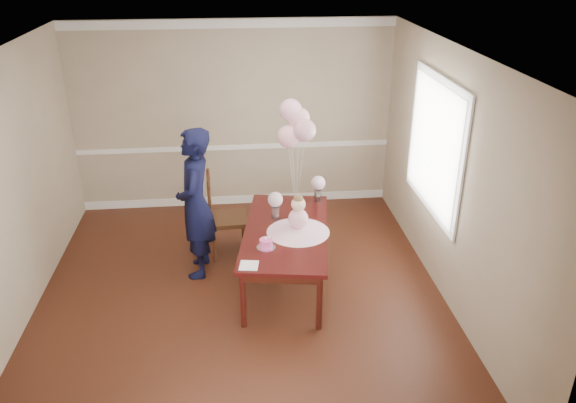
{
  "coord_description": "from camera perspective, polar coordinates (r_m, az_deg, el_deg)",
  "views": [
    {
      "loc": [
        -0.01,
        -5.26,
        3.66
      ],
      "look_at": [
        0.54,
        0.25,
        1.05
      ],
      "focal_mm": 35.0,
      "sensor_mm": 36.0,
      "label": 1
    }
  ],
  "objects": [
    {
      "name": "table_leg_br",
      "position": [
        7.21,
        3.27,
        -2.36
      ],
      "size": [
        0.07,
        0.07,
        0.65
      ],
      "primitive_type": "cylinder",
      "rotation": [
        0.0,
        0.0,
        -0.16
      ],
      "color": "black",
      "rests_on": "floor"
    },
    {
      "name": "chair_leg_fr",
      "position": [
        7.0,
        -4.36,
        -4.21
      ],
      "size": [
        0.04,
        0.04,
        0.46
      ],
      "primitive_type": "cylinder",
      "rotation": [
        0.0,
        0.0,
        0.05
      ],
      "color": "#3C1B10",
      "rests_on": "floor"
    },
    {
      "name": "window_frame",
      "position": [
        6.53,
        14.71,
        5.53
      ],
      "size": [
        0.02,
        1.66,
        1.56
      ],
      "primitive_type": "cube",
      "color": "white",
      "rests_on": "wall_right"
    },
    {
      "name": "chair_leg_br",
      "position": [
        7.33,
        -4.59,
        -2.75
      ],
      "size": [
        0.04,
        0.04,
        0.46
      ],
      "primitive_type": "cylinder",
      "rotation": [
        0.0,
        0.0,
        0.05
      ],
      "color": "#311B0D",
      "rests_on": "floor"
    },
    {
      "name": "chair_slat_top",
      "position": [
        6.82,
        -8.1,
        2.03
      ],
      "size": [
        0.05,
        0.43,
        0.05
      ],
      "primitive_type": "cube",
      "rotation": [
        0.0,
        0.0,
        0.05
      ],
      "color": "black",
      "rests_on": "dining_chair_seat"
    },
    {
      "name": "woman",
      "position": [
        6.51,
        -9.38,
        -0.23
      ],
      "size": [
        0.47,
        0.68,
        1.8
      ],
      "primitive_type": "imported",
      "rotation": [
        0.0,
        0.0,
        -1.62
      ],
      "color": "black",
      "rests_on": "floor"
    },
    {
      "name": "table_leg_bl",
      "position": [
        7.25,
        -2.88,
        -2.21
      ],
      "size": [
        0.07,
        0.07,
        0.65
      ],
      "primitive_type": "cylinder",
      "rotation": [
        0.0,
        0.0,
        -0.16
      ],
      "color": "black",
      "rests_on": "floor"
    },
    {
      "name": "baby_hair",
      "position": [
        6.07,
        1.06,
        0.2
      ],
      "size": [
        0.11,
        0.11,
        0.11
      ],
      "primitive_type": "sphere",
      "color": "brown",
      "rests_on": "baby_head"
    },
    {
      "name": "rose_vase_near",
      "position": [
        6.52,
        -1.29,
        -1.12
      ],
      "size": [
        0.11,
        0.11,
        0.15
      ],
      "primitive_type": "cylinder",
      "rotation": [
        0.0,
        0.0,
        -0.16
      ],
      "color": "silver",
      "rests_on": "dining_table_top"
    },
    {
      "name": "cake_platter",
      "position": [
        5.94,
        -2.24,
        -4.68
      ],
      "size": [
        0.23,
        0.23,
        0.01
      ],
      "primitive_type": "cylinder",
      "rotation": [
        0.0,
        0.0,
        -0.16
      ],
      "color": "silver",
      "rests_on": "dining_table_top"
    },
    {
      "name": "rose_vase_far",
      "position": [
        6.96,
        3.05,
        0.64
      ],
      "size": [
        0.11,
        0.11,
        0.15
      ],
      "primitive_type": "cylinder",
      "rotation": [
        0.0,
        0.0,
        -0.16
      ],
      "color": "silver",
      "rests_on": "dining_table_top"
    },
    {
      "name": "chair_leg_fl",
      "position": [
        6.99,
        -7.51,
        -4.41
      ],
      "size": [
        0.04,
        0.04,
        0.46
      ],
      "primitive_type": "cylinder",
      "rotation": [
        0.0,
        0.0,
        0.05
      ],
      "color": "#3E1D10",
      "rests_on": "floor"
    },
    {
      "name": "baby_torso",
      "position": [
        6.17,
        1.04,
        -1.75
      ],
      "size": [
        0.22,
        0.22,
        0.22
      ],
      "primitive_type": "sphere",
      "color": "#FC9FD7",
      "rests_on": "baby_skirt"
    },
    {
      "name": "chair_back_post_l",
      "position": [
        6.73,
        -7.96,
        -0.28
      ],
      "size": [
        0.04,
        0.04,
        0.6
      ],
      "primitive_type": "cylinder",
      "rotation": [
        0.0,
        0.0,
        0.05
      ],
      "color": "#3A200F",
      "rests_on": "dining_chair_seat"
    },
    {
      "name": "chair_slat_low",
      "position": [
        6.96,
        -7.93,
        -0.55
      ],
      "size": [
        0.05,
        0.43,
        0.05
      ],
      "primitive_type": "cube",
      "rotation": [
        0.0,
        0.0,
        0.05
      ],
      "color": "black",
      "rests_on": "dining_chair_seat"
    },
    {
      "name": "ceiling",
      "position": [
        5.34,
        -5.73,
        14.76
      ],
      "size": [
        4.5,
        5.0,
        0.02
      ],
      "primitive_type": "cube",
      "color": "white",
      "rests_on": "wall_back"
    },
    {
      "name": "wall_left",
      "position": [
        6.16,
        -26.56,
        0.4
      ],
      "size": [
        0.02,
        5.0,
        2.7
      ],
      "primitive_type": "cube",
      "color": "tan",
      "rests_on": "floor"
    },
    {
      "name": "napkin",
      "position": [
        5.64,
        -3.99,
        -6.5
      ],
      "size": [
        0.21,
        0.21,
        0.01
      ],
      "primitive_type": "cube",
      "rotation": [
        0.0,
        0.0,
        -0.16
      ],
      "color": "white",
      "rests_on": "dining_table_top"
    },
    {
      "name": "birthday_cake",
      "position": [
        5.92,
        -2.24,
        -4.26
      ],
      "size": [
        0.16,
        0.16,
        0.09
      ],
      "primitive_type": "cylinder",
      "rotation": [
        0.0,
        0.0,
        -0.16
      ],
      "color": "#EE4BA2",
      "rests_on": "cake_platter"
    },
    {
      "name": "balloon_a",
      "position": [
        6.4,
        0.04,
        6.61
      ],
      "size": [
        0.26,
        0.26,
        0.26
      ],
      "primitive_type": "sphere",
      "color": "#FFB4C6",
      "rests_on": "balloon_ribbon_a"
    },
    {
      "name": "chair_leg_bl",
      "position": [
        7.32,
        -7.59,
        -2.94
      ],
      "size": [
        0.04,
        0.04,
        0.46
      ],
      "primitive_type": "cylinder",
      "rotation": [
        0.0,
        0.0,
        0.05
      ],
      "color": "#3B2110",
      "rests_on": "floor"
    },
    {
      "name": "balloon_ribbon_a",
      "position": [
        6.58,
        0.44,
        2.26
      ],
      "size": [
        0.08,
        0.02,
        0.77
      ],
      "primitive_type": "cylinder",
      "rotation": [
        0.0,
        -0.1,
        -0.16
      ],
      "color": "silver",
      "rests_on": "balloon_weight"
    },
    {
      "name": "balloon_ribbon_c",
      "position": [
        6.59,
        0.95,
        3.14
      ],
      "size": [
        0.03,
        0.08,
        0.96
      ],
      "primitive_type": "cylinder",
      "rotation": [
        -0.09,
        0.02,
        -0.16
      ],
      "color": "white",
      "rests_on": "balloon_weight"
    },
    {
      "name": "baby_head",
      "position": [
        6.09,
        1.06,
        -0.28
      ],
      "size": [
        0.16,
        0.16,
        0.16
      ],
      "primitive_type": "sphere",
      "color": "beige",
      "rests_on": "baby_torso"
    },
    {
      "name": "balloon_ribbon_b",
      "position": [
        6.54,
        1.24,
        2.53
      ],
      "size": [
        0.09,
        0.06,
        0.86
      ],
      "primitive_type": "cylinder",
      "rotation": [
        0.05,
        0.1,
        -0.16
      ],
      "color": "silver",
      "rests_on": "balloon_weight"
    },
    {
      "name": "balloon_weight",
      "position": [
        6.74,
        0.82,
        -0.79
      ],
      "size": [
        0.04,
        0.04,
        0.02
      ],
      "primitive_type": "cylinder",
      "rotation": [
        0.0,
        0.0,
        -0.16
      ],
      "color": "silver",
      "rests_on": "dining_table_top"
    },
    {
      "name": "table_leg_fl",
      "position": [
        5.8,
        -4.6,
        -9.95
      ],
      "size": [
        0.07,
        0.07,
        0.65
      ],
      "primitive_type": "cylinder",
      "rotation": [
        0.0,
        0.0,
        -0.16
      ],
      "color": "black",
      "rests_on": "floor"
    },
    {
      "name": "balloon_b",
      "position": [
        6.32,
        1.71,
        7.24
      ],
      "size": [
        0.26,
        0.26,
        0.26
      ],
      "primitive_type": "sphere",
      "color": "#E3A0B9",
      "rests_on": "balloon_ribbon_b"
    },
    {
      "name": "wall_front",
      "position": [
        3.6,
        -4.35,
        -14.83
      ],
      "size": [
        4.5,
        0.02,
        2.7
      ],
      "primitive_type": "cube",
      "color": "tan",
      "rests_on": "floor"
    },
    {
      "name": "chair_back_post_r",
      "position": [
        7.08,
        -8.02,
        1.05
      ],
      "size": [
        0.04,
        0.04,
        0.6
      ],
      "primitive_type": "cylinder",
      "rotation": [
        0.0,
        0.0,
        0.05
      ],
      "color": "#361C0E",
      "rests_on": "dining_chair_seat"
    },
    {
      "name": "crown_molding",
      "position": [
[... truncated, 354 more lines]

